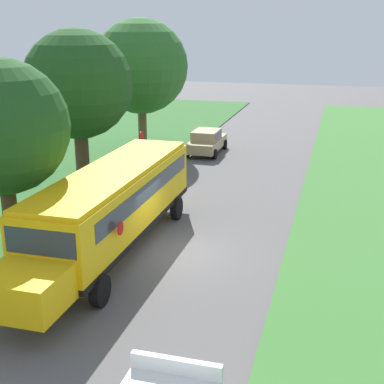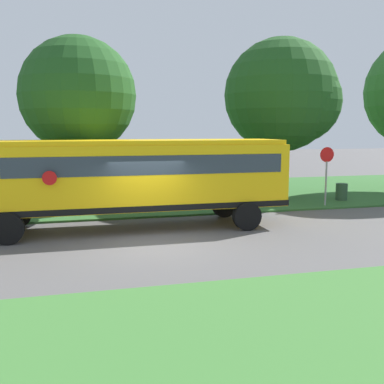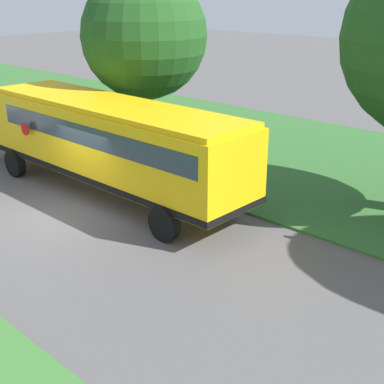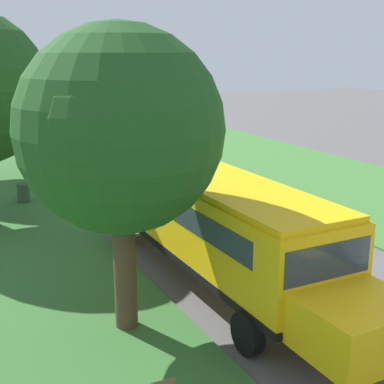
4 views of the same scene
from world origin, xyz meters
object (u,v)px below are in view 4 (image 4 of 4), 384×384
object	(u,v)px
school_bus	(212,217)
car_tan_nearest	(59,156)
oak_tree_beside_bus	(117,131)
stop_sign	(56,169)
trash_bin	(24,193)

from	to	relation	value
school_bus	car_tan_nearest	bearing A→B (deg)	91.86
school_bus	car_tan_nearest	xyz separation A→B (m)	(-0.54, 16.49, -1.05)
car_tan_nearest	oak_tree_beside_bus	world-z (taller)	oak_tree_beside_bus
school_bus	car_tan_nearest	world-z (taller)	school_bus
car_tan_nearest	stop_sign	world-z (taller)	stop_sign
car_tan_nearest	trash_bin	size ratio (longest dim) A/B	4.89
car_tan_nearest	school_bus	bearing A→B (deg)	-88.14
school_bus	oak_tree_beside_bus	world-z (taller)	oak_tree_beside_bus
school_bus	car_tan_nearest	distance (m)	16.53
school_bus	stop_sign	world-z (taller)	school_bus
trash_bin	stop_sign	bearing A→B (deg)	-53.89
car_tan_nearest	stop_sign	xyz separation A→B (m)	(-1.80, -7.28, 0.86)
oak_tree_beside_bus	trash_bin	xyz separation A→B (m)	(-0.12, 12.55, -4.44)
oak_tree_beside_bus	stop_sign	bearing A→B (deg)	84.59
school_bus	trash_bin	world-z (taller)	school_bus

